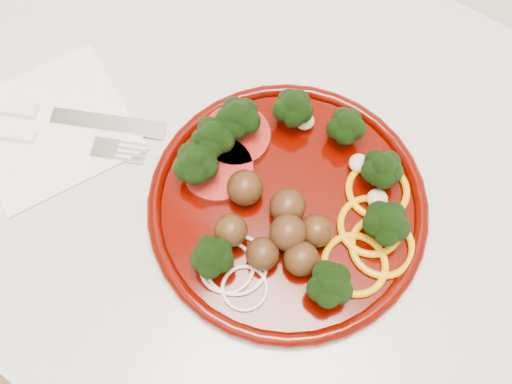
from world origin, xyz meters
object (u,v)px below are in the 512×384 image
Objects in this scene: knife at (30,111)px; fork at (18,135)px; plate at (288,199)px; napkin at (52,126)px.

knife reaches higher than fork.
plate is 1.30× the size of knife.
napkin is 0.72× the size of knife.
fork is at bearing -120.56° from napkin.
napkin is at bearing 33.31° from fork.
plate reaches higher than napkin.
napkin is at bearing -165.16° from plate.
plate is 0.28m from knife.
knife is (-0.03, -0.00, 0.01)m from napkin.
knife is at bearing -166.23° from plate.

